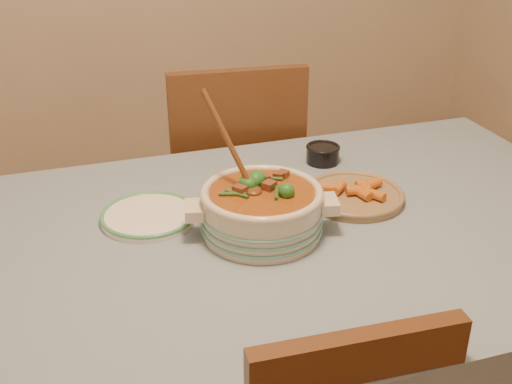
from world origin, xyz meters
TOP-DOWN VIEW (x-y plane):
  - dining_table at (0.00, 0.00)m, footprint 1.68×1.08m
  - stew_casserole at (-0.10, 0.00)m, footprint 0.37×0.33m
  - white_plate at (-0.34, 0.15)m, footprint 0.24×0.24m
  - condiment_bowl at (0.21, 0.34)m, footprint 0.13×0.13m
  - fried_plate at (0.19, 0.09)m, footprint 0.27×0.27m
  - chair_far at (0.05, 0.75)m, footprint 0.49×0.49m

SIDE VIEW (x-z plane):
  - chair_far at x=0.05m, z-range 0.07..1.04m
  - dining_table at x=0.00m, z-range 0.29..1.04m
  - white_plate at x=-0.34m, z-range 0.76..0.78m
  - fried_plate at x=0.19m, z-range 0.75..0.80m
  - condiment_bowl at x=0.21m, z-range 0.76..0.81m
  - stew_casserole at x=-0.10m, z-range 0.66..1.00m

